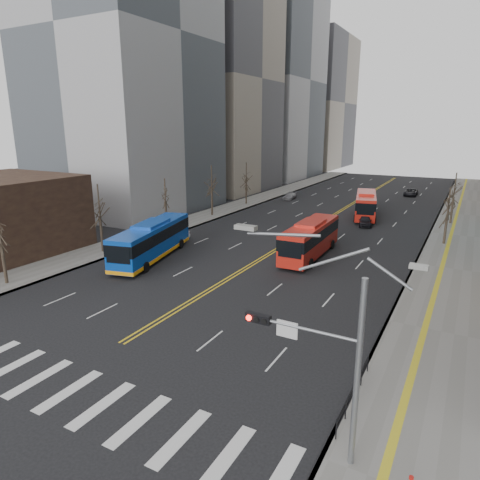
% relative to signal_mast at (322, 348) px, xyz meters
% --- Properties ---
extents(ground, '(220.00, 220.00, 0.00)m').
position_rel_signal_mast_xyz_m(ground, '(-13.77, -2.00, -4.86)').
color(ground, black).
extents(sidewalk_right, '(7.00, 130.00, 0.15)m').
position_rel_signal_mast_xyz_m(sidewalk_right, '(3.73, 43.00, -4.78)').
color(sidewalk_right, slate).
rests_on(sidewalk_right, ground).
extents(sidewalk_left, '(5.00, 130.00, 0.15)m').
position_rel_signal_mast_xyz_m(sidewalk_left, '(-30.27, 43.00, -4.78)').
color(sidewalk_left, slate).
rests_on(sidewalk_left, ground).
extents(crosswalk, '(26.70, 4.00, 0.01)m').
position_rel_signal_mast_xyz_m(crosswalk, '(-13.77, -2.00, -4.85)').
color(crosswalk, silver).
rests_on(crosswalk, ground).
extents(centerline, '(0.55, 100.00, 0.01)m').
position_rel_signal_mast_xyz_m(centerline, '(-13.77, 53.00, -4.85)').
color(centerline, gold).
rests_on(centerline, ground).
extents(office_towers, '(83.00, 134.00, 58.00)m').
position_rel_signal_mast_xyz_m(office_towers, '(-13.64, 66.51, 19.07)').
color(office_towers, '#98989B').
rests_on(office_towers, ground).
extents(signal_mast, '(5.37, 0.37, 9.39)m').
position_rel_signal_mast_xyz_m(signal_mast, '(0.00, 0.00, 0.00)').
color(signal_mast, gray).
rests_on(signal_mast, ground).
extents(pedestrian_railing, '(0.06, 6.06, 1.02)m').
position_rel_signal_mast_xyz_m(pedestrian_railing, '(0.53, 4.00, -4.03)').
color(pedestrian_railing, black).
rests_on(pedestrian_railing, sidewalk_right).
extents(street_trees, '(35.20, 47.20, 7.60)m').
position_rel_signal_mast_xyz_m(street_trees, '(-20.94, 32.55, 0.02)').
color(street_trees, '#31271E').
rests_on(street_trees, ground).
extents(blue_bus, '(5.80, 13.41, 3.79)m').
position_rel_signal_mast_xyz_m(blue_bus, '(-23.69, 17.95, -2.87)').
color(blue_bus, '#0B3FA9').
rests_on(blue_bus, ground).
extents(red_bus_near, '(3.18, 11.86, 3.73)m').
position_rel_signal_mast_xyz_m(red_bus_near, '(-9.75, 26.32, -2.79)').
color(red_bus_near, red).
rests_on(red_bus_near, ground).
extents(red_bus_far, '(5.25, 12.21, 3.75)m').
position_rel_signal_mast_xyz_m(red_bus_far, '(-9.28, 49.20, -2.77)').
color(red_bus_far, red).
rests_on(red_bus_far, ground).
extents(car_white, '(1.61, 4.50, 1.48)m').
position_rel_signal_mast_xyz_m(car_white, '(-25.47, 23.77, -4.12)').
color(car_white, white).
rests_on(car_white, ground).
extents(car_dark_mid, '(2.60, 4.40, 1.41)m').
position_rel_signal_mast_xyz_m(car_dark_mid, '(-7.94, 43.33, -4.15)').
color(car_dark_mid, black).
rests_on(car_dark_mid, ground).
extents(car_silver, '(1.99, 4.25, 1.20)m').
position_rel_signal_mast_xyz_m(car_silver, '(-25.14, 58.46, -4.26)').
color(car_silver, gray).
rests_on(car_silver, ground).
extents(car_dark_far, '(2.38, 4.97, 1.37)m').
position_rel_signal_mast_xyz_m(car_dark_far, '(-6.10, 73.73, -4.17)').
color(car_dark_far, black).
rests_on(car_dark_far, ground).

